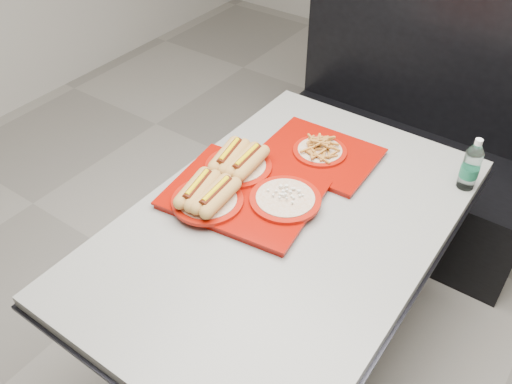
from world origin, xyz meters
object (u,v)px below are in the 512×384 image
Objects in this scene: diner_table at (284,256)px; tray_near at (239,187)px; booth_bench at (405,147)px; water_bottle at (471,167)px; tray_far at (320,152)px.

tray_near is at bearing 176.63° from diner_table.
booth_bench is at bearing 79.81° from tray_near.
water_bottle reaches higher than tray_near.
booth_bench reaches higher than tray_near.
tray_near is (-0.19, 0.01, 0.20)m from diner_table.
booth_bench is (0.00, 1.09, -0.18)m from diner_table.
booth_bench is 2.56× the size of tray_near.
tray_far is 2.12× the size of water_bottle.
booth_bench is 1.17m from tray_near.
booth_bench reaches higher than tray_far.
tray_far is at bearing -96.45° from booth_bench.
booth_bench is 0.84m from water_bottle.
water_bottle is at bearing -55.16° from booth_bench.
booth_bench reaches higher than diner_table.
diner_table is 0.41m from tray_far.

